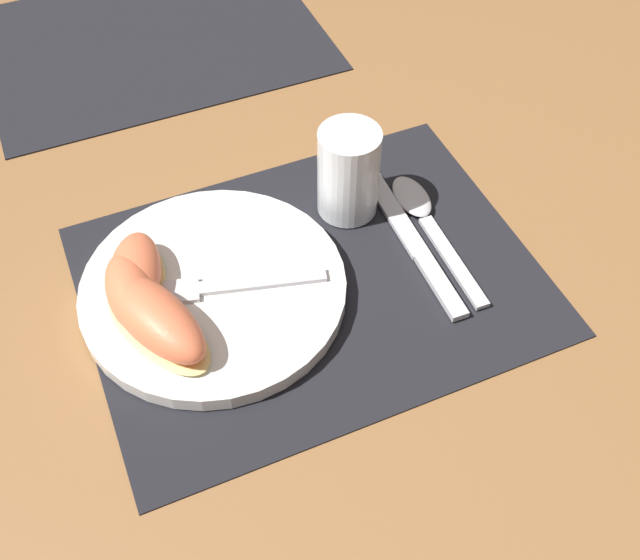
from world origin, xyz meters
TOP-DOWN VIEW (x-y plane):
  - ground_plane at (0.00, 0.00)m, footprint 3.00×3.00m
  - placemat at (0.00, 0.00)m, footprint 0.42×0.32m
  - placemat_far at (-0.03, 0.45)m, footprint 0.42×0.32m
  - plate at (-0.09, 0.02)m, footprint 0.25×0.25m
  - juice_glass at (0.07, 0.07)m, footprint 0.06×0.06m
  - knife at (0.11, -0.00)m, footprint 0.02×0.20m
  - spoon at (0.14, 0.03)m, footprint 0.04×0.18m
  - fork at (-0.10, 0.01)m, footprint 0.19×0.07m
  - citrus_wedge_0 at (-0.16, 0.04)m, footprint 0.08×0.11m
  - citrus_wedge_1 at (-0.16, 0.02)m, footprint 0.05×0.10m
  - citrus_wedge_2 at (-0.15, -0.01)m, footprint 0.10×0.14m

SIDE VIEW (x-z plane):
  - ground_plane at x=0.00m, z-range 0.00..0.00m
  - placemat at x=0.00m, z-range 0.00..0.00m
  - placemat_far at x=-0.03m, z-range 0.00..0.00m
  - knife at x=0.11m, z-range 0.00..0.01m
  - spoon at x=0.14m, z-range 0.00..0.01m
  - plate at x=-0.09m, z-range 0.00..0.02m
  - fork at x=-0.10m, z-range 0.02..0.02m
  - citrus_wedge_0 at x=-0.16m, z-range 0.02..0.05m
  - citrus_wedge_1 at x=-0.16m, z-range 0.02..0.06m
  - citrus_wedge_2 at x=-0.15m, z-range 0.02..0.06m
  - juice_glass at x=0.07m, z-range 0.00..0.09m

